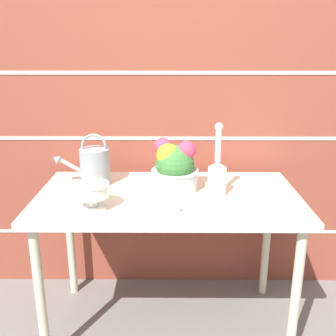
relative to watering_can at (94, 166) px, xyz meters
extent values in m
plane|color=slate|center=(0.38, -0.13, -0.84)|extent=(12.00, 12.00, 0.00)
cube|color=brown|center=(0.38, 0.30, 0.26)|extent=(3.60, 0.08, 2.20)
cube|color=#B7B2A8|center=(0.38, 0.26, -0.50)|extent=(3.53, 0.00, 0.02)
cube|color=#B7B2A8|center=(0.38, 0.26, 0.08)|extent=(3.53, 0.00, 0.02)
cube|color=#B7B2A8|center=(0.38, 0.26, 0.44)|extent=(3.53, 0.00, 0.02)
cube|color=beige|center=(0.38, -0.13, -0.12)|extent=(1.25, 0.67, 0.04)
cylinder|color=beige|center=(-0.19, -0.41, -0.49)|extent=(0.04, 0.04, 0.70)
cylinder|color=beige|center=(0.94, -0.41, -0.49)|extent=(0.04, 0.04, 0.70)
cylinder|color=beige|center=(-0.19, 0.14, -0.49)|extent=(0.04, 0.04, 0.70)
cylinder|color=beige|center=(0.94, 0.14, -0.49)|extent=(0.04, 0.04, 0.70)
cylinder|color=gray|center=(0.00, 0.00, -0.01)|extent=(0.15, 0.15, 0.19)
cylinder|color=gray|center=(-0.12, 0.00, 0.00)|extent=(0.14, 0.02, 0.09)
cone|color=gray|center=(-0.19, 0.00, 0.04)|extent=(0.05, 0.05, 0.06)
torus|color=gray|center=(0.00, 0.00, 0.10)|extent=(0.13, 0.01, 0.13)
cylinder|color=silver|center=(0.05, -0.31, -0.09)|extent=(0.12, 0.12, 0.01)
cylinder|color=silver|center=(0.05, -0.31, -0.06)|extent=(0.04, 0.04, 0.05)
sphere|color=silver|center=(0.05, -0.31, -0.06)|extent=(0.05, 0.05, 0.05)
cylinder|color=silver|center=(0.05, -0.31, -0.01)|extent=(0.14, 0.14, 0.06)
torus|color=silver|center=(0.05, -0.31, 0.01)|extent=(0.15, 0.15, 0.01)
cylinder|color=#BCBCC1|center=(0.41, -0.07, -0.05)|extent=(0.22, 0.22, 0.10)
torus|color=#BCBCC1|center=(0.41, -0.07, 0.00)|extent=(0.23, 0.23, 0.01)
sphere|color=#387033|center=(0.41, -0.07, 0.03)|extent=(0.19, 0.19, 0.19)
sphere|color=yellow|center=(0.37, -0.09, 0.08)|extent=(0.11, 0.11, 0.11)
sphere|color=#E03856|center=(0.35, -0.05, 0.11)|extent=(0.08, 0.08, 0.08)
sphere|color=#E03856|center=(0.46, -0.08, 0.10)|extent=(0.09, 0.09, 0.09)
cylinder|color=silver|center=(0.61, -0.14, -0.03)|extent=(0.09, 0.09, 0.13)
cone|color=silver|center=(0.61, -0.14, 0.05)|extent=(0.09, 0.09, 0.03)
cylinder|color=silver|center=(0.61, -0.14, 0.14)|extent=(0.03, 0.03, 0.15)
sphere|color=silver|center=(0.61, -0.14, 0.23)|extent=(0.04, 0.04, 0.04)
sphere|color=#E03856|center=(0.43, -0.33, -0.10)|extent=(0.01, 0.01, 0.01)
camera|label=1|loc=(0.39, -1.89, 0.59)|focal=42.00mm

